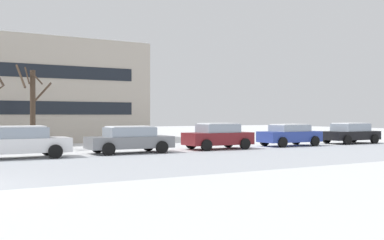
{
  "coord_description": "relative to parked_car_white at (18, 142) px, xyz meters",
  "views": [
    {
      "loc": [
        -0.14,
        -13.66,
        1.95
      ],
      "look_at": [
        10.53,
        4.97,
        1.74
      ],
      "focal_mm": 42.27,
      "sensor_mm": 36.0,
      "label": 1
    }
  ],
  "objects": [
    {
      "name": "parked_car_black",
      "position": [
        21.97,
        0.1,
        -0.02
      ],
      "size": [
        4.11,
        2.15,
        1.44
      ],
      "color": "black",
      "rests_on": "ground"
    },
    {
      "name": "building_far_right",
      "position": [
        3.31,
        14.62,
        3.0
      ],
      "size": [
        15.3,
        10.12,
        7.52
      ],
      "color": "#B2A899",
      "rests_on": "ground"
    },
    {
      "name": "tree_far_mid",
      "position": [
        1.55,
        5.01,
        1.74
      ],
      "size": [
        1.88,
        1.85,
        4.87
      ],
      "color": "#423326",
      "rests_on": "ground"
    },
    {
      "name": "parked_car_blue",
      "position": [
        16.47,
        0.22,
        -0.03
      ],
      "size": [
        4.09,
        2.06,
        1.41
      ],
      "color": "#283D93",
      "rests_on": "ground"
    },
    {
      "name": "parked_car_white",
      "position": [
        0.0,
        0.0,
        0.0
      ],
      "size": [
        4.58,
        2.14,
        1.48
      ],
      "color": "white",
      "rests_on": "ground"
    },
    {
      "name": "parked_car_gray",
      "position": [
        5.49,
        0.15,
        -0.03
      ],
      "size": [
        4.42,
        2.11,
        1.41
      ],
      "color": "slate",
      "rests_on": "ground"
    },
    {
      "name": "parked_car_maroon",
      "position": [
        10.98,
        0.19,
        0.01
      ],
      "size": [
        4.0,
        2.05,
        1.51
      ],
      "color": "maroon",
      "rests_on": "ground"
    }
  ]
}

